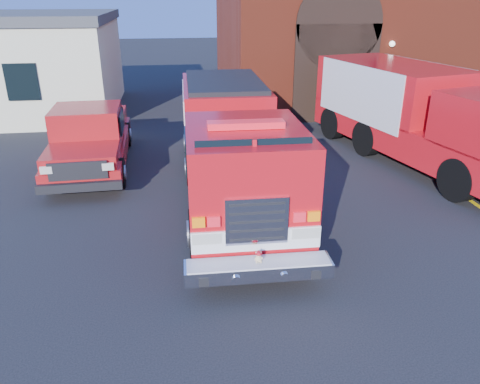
{
  "coord_description": "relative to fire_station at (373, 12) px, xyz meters",
  "views": [
    {
      "loc": [
        -1.28,
        -10.15,
        5.18
      ],
      "look_at": [
        0.0,
        -1.2,
        1.3
      ],
      "focal_mm": 35.0,
      "sensor_mm": 36.0,
      "label": 1
    }
  ],
  "objects": [
    {
      "name": "pickup_truck",
      "position": [
        -12.92,
        -9.39,
        -3.32
      ],
      "size": [
        2.35,
        6.11,
        1.98
      ],
      "color": "black",
      "rests_on": "ground"
    },
    {
      "name": "parking_stripe_far",
      "position": [
        -2.49,
        -6.98,
        -4.25
      ],
      "size": [
        0.12,
        3.0,
        0.01
      ],
      "primitive_type": "cube",
      "color": "yellow",
      "rests_on": "ground"
    },
    {
      "name": "side_building",
      "position": [
        -17.99,
        -0.99,
        -2.05
      ],
      "size": [
        10.2,
        8.2,
        4.35
      ],
      "color": "beige",
      "rests_on": "ground"
    },
    {
      "name": "parking_stripe_mid",
      "position": [
        -2.49,
        -9.98,
        -4.25
      ],
      "size": [
        0.12,
        3.0,
        0.01
      ],
      "primitive_type": "cube",
      "color": "yellow",
      "rests_on": "ground"
    },
    {
      "name": "fire_engine",
      "position": [
        -8.81,
        -12.42,
        -2.79
      ],
      "size": [
        2.76,
        9.22,
        2.82
      ],
      "color": "black",
      "rests_on": "ground"
    },
    {
      "name": "ground",
      "position": [
        -8.99,
        -13.98,
        -4.25
      ],
      "size": [
        100.0,
        100.0,
        0.0
      ],
      "primitive_type": "plane",
      "color": "black",
      "rests_on": "ground"
    },
    {
      "name": "fire_station",
      "position": [
        0.0,
        0.0,
        0.0
      ],
      "size": [
        15.2,
        10.2,
        8.45
      ],
      "color": "maroon",
      "rests_on": "ground"
    },
    {
      "name": "parking_stripe_near",
      "position": [
        -2.49,
        -12.98,
        -4.25
      ],
      "size": [
        0.12,
        3.0,
        0.01
      ],
      "primitive_type": "cube",
      "color": "yellow",
      "rests_on": "ground"
    },
    {
      "name": "secondary_truck",
      "position": [
        -2.45,
        -10.28,
        -2.64
      ],
      "size": [
        4.81,
        9.52,
        2.96
      ],
      "color": "black",
      "rests_on": "ground"
    }
  ]
}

